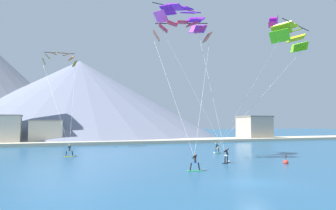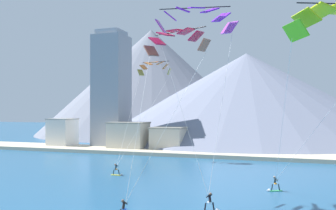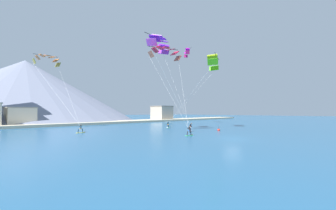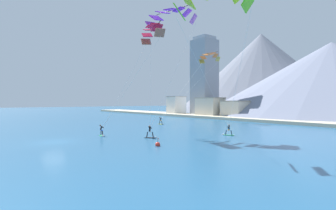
{
  "view_description": "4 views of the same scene",
  "coord_description": "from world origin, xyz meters",
  "views": [
    {
      "loc": [
        -14.82,
        -20.89,
        4.45
      ],
      "look_at": [
        0.43,
        19.07,
        6.83
      ],
      "focal_mm": 35.0,
      "sensor_mm": 36.0,
      "label": 1
    },
    {
      "loc": [
        11.7,
        -20.12,
        8.71
      ],
      "look_at": [
        0.21,
        12.35,
        9.17
      ],
      "focal_mm": 40.0,
      "sensor_mm": 36.0,
      "label": 2
    },
    {
      "loc": [
        -30.79,
        -15.89,
        3.99
      ],
      "look_at": [
        -0.64,
        12.49,
        5.18
      ],
      "focal_mm": 24.0,
      "sensor_mm": 36.0,
      "label": 3
    },
    {
      "loc": [
        33.54,
        -8.63,
        4.95
      ],
      "look_at": [
        2.57,
        15.64,
        4.38
      ],
      "focal_mm": 28.0,
      "sensor_mm": 36.0,
      "label": 4
    }
  ],
  "objects": [
    {
      "name": "parafoil_kite_far_left",
      "position": [
        0.36,
        14.2,
        15.59
      ],
      "size": [
        7.04,
        8.94,
        15.26
      ],
      "color": "#A35740"
    },
    {
      "name": "shore_building_quay_west",
      "position": [
        -22.93,
        52.34,
        3.08
      ],
      "size": [
        8.11,
        5.84,
        6.14
      ],
      "color": "beige",
      "rests_on": "ground"
    },
    {
      "name": "highrise_tower",
      "position": [
        -29.09,
        56.22,
        13.25
      ],
      "size": [
        7.0,
        7.0,
        26.91
      ],
      "color": "gray",
      "rests_on": "ground"
    },
    {
      "name": "shore_building_promenade_mid",
      "position": [
        -39.7,
        52.55,
        3.41
      ],
      "size": [
        5.48,
        5.48,
        6.8
      ],
      "color": "silver",
      "rests_on": "ground"
    },
    {
      "name": "kitesurfer_near_trail",
      "position": [
        8.95,
        21.58,
        0.46
      ],
      "size": [
        1.72,
        1.18,
        1.66
      ],
      "color": "#33B266",
      "rests_on": "ground"
    },
    {
      "name": "mountain_peak_west_ridge",
      "position": [
        -40.0,
        107.31,
        19.15
      ],
      "size": [
        81.65,
        81.65,
        38.3
      ],
      "color": "slate",
      "rests_on": "ground"
    },
    {
      "name": "kitesurfer_near_lead",
      "position": [
        4.54,
        11.25,
        0.55
      ],
      "size": [
        1.59,
        1.42,
        1.8
      ],
      "color": "black",
      "rests_on": "ground"
    },
    {
      "name": "parafoil_kite_near_lead",
      "position": [
        1.59,
        17.04,
        18.32
      ],
      "size": [
        8.3,
        8.66,
        18.21
      ],
      "color": "purple"
    },
    {
      "name": "kitesurfer_mid_center",
      "position": [
        -11.26,
        24.64,
        0.47
      ],
      "size": [
        1.75,
        0.64,
        1.66
      ],
      "color": "yellow",
      "rests_on": "ground"
    },
    {
      "name": "shoreline_strip",
      "position": [
        0.0,
        50.42,
        0.35
      ],
      "size": [
        180.0,
        10.0,
        0.7
      ],
      "primitive_type": "cube",
      "color": "beige",
      "rests_on": "ground"
    },
    {
      "name": "mountain_peak_central_summit",
      "position": [
        -3.45,
        93.24,
        12.86
      ],
      "size": [
        91.53,
        91.53,
        25.73
      ],
      "color": "slate",
      "rests_on": "ground"
    },
    {
      "name": "parafoil_kite_mid_center",
      "position": [
        -12.27,
        40.44,
        16.2
      ],
      "size": [
        6.04,
        16.82,
        16.02
      ],
      "color": "olive"
    },
    {
      "name": "shore_building_harbour_front",
      "position": [
        -14.32,
        53.66,
        2.58
      ],
      "size": [
        6.89,
        5.85,
        5.14
      ],
      "color": "beige",
      "rests_on": "ground"
    }
  ]
}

